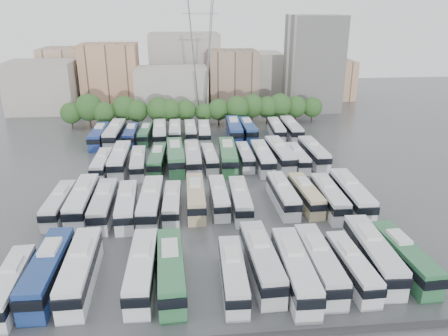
{
  "coord_description": "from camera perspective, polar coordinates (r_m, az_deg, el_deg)",
  "views": [
    {
      "loc": [
        -3.17,
        -64.61,
        29.08
      ],
      "look_at": [
        3.41,
        3.67,
        3.0
      ],
      "focal_mm": 35.0,
      "sensor_mm": 36.0,
      "label": 1
    }
  ],
  "objects": [
    {
      "name": "ground",
      "position": [
        70.92,
        -2.46,
        -3.41
      ],
      "size": [
        220.0,
        220.0,
        0.0
      ],
      "primitive_type": "plane",
      "color": "#424447",
      "rests_on": "ground"
    },
    {
      "name": "tree_line",
      "position": [
        109.62,
        -4.19,
        7.75
      ],
      "size": [
        65.27,
        7.86,
        8.47
      ],
      "color": "black",
      "rests_on": "ground"
    },
    {
      "name": "city_buildings",
      "position": [
        138.18,
        -7.38,
        11.82
      ],
      "size": [
        102.0,
        35.0,
        20.0
      ],
      "color": "#9E998E",
      "rests_on": "ground"
    },
    {
      "name": "apartment_tower",
      "position": [
        129.13,
        11.58,
        13.25
      ],
      "size": [
        14.0,
        14.0,
        26.0
      ],
      "primitive_type": "cube",
      "color": "silver",
      "rests_on": "ground"
    },
    {
      "name": "electricity_pylon",
      "position": [
        115.2,
        -3.02,
        15.6
      ],
      "size": [
        9.0,
        6.91,
        33.83
      ],
      "color": "slate",
      "rests_on": "ground"
    },
    {
      "name": "bus_r0_s0",
      "position": [
        51.58,
        -26.09,
        -13.56
      ],
      "size": [
        2.98,
        11.57,
        3.6
      ],
      "rotation": [
        0.0,
        0.0,
        0.04
      ],
      "color": "silver",
      "rests_on": "ground"
    },
    {
      "name": "bus_r0_s1",
      "position": [
        51.92,
        -22.01,
        -12.26
      ],
      "size": [
        3.0,
        13.39,
        4.2
      ],
      "rotation": [
        0.0,
        0.0,
        -0.01
      ],
      "color": "navy",
      "rests_on": "ground"
    },
    {
      "name": "bus_r0_s2",
      "position": [
        50.89,
        -18.25,
        -12.47
      ],
      "size": [
        3.14,
        13.28,
        4.15
      ],
      "rotation": [
        0.0,
        0.0,
        0.02
      ],
      "color": "white",
      "rests_on": "ground"
    },
    {
      "name": "bus_r0_s4",
      "position": [
        49.43,
        -10.66,
        -12.87
      ],
      "size": [
        2.97,
        12.75,
        3.99
      ],
      "rotation": [
        0.0,
        0.0,
        -0.02
      ],
      "color": "silver",
      "rests_on": "ground"
    },
    {
      "name": "bus_r0_s5",
      "position": [
        48.85,
        -6.96,
        -13.04
      ],
      "size": [
        3.4,
        13.04,
        4.06
      ],
      "rotation": [
        0.0,
        0.0,
        0.05
      ],
      "color": "#307143",
      "rests_on": "ground"
    },
    {
      "name": "bus_r0_s7",
      "position": [
        48.25,
        1.18,
        -13.65
      ],
      "size": [
        2.79,
        11.59,
        3.62
      ],
      "rotation": [
        0.0,
        0.0,
        -0.02
      ],
      "color": "silver",
      "rests_on": "ground"
    },
    {
      "name": "bus_r0_s8",
      "position": [
        50.16,
        4.89,
        -11.93
      ],
      "size": [
        3.35,
        13.16,
        4.1
      ],
      "rotation": [
        0.0,
        0.0,
        0.04
      ],
      "color": "silver",
      "rests_on": "ground"
    },
    {
      "name": "bus_r0_s9",
      "position": [
        49.11,
        9.23,
        -12.93
      ],
      "size": [
        3.05,
        13.13,
        4.11
      ],
      "rotation": [
        0.0,
        0.0,
        -0.01
      ],
      "color": "silver",
      "rests_on": "ground"
    },
    {
      "name": "bus_r0_s10",
      "position": [
        50.8,
        12.31,
        -12.0
      ],
      "size": [
        2.77,
        12.69,
        3.98
      ],
      "rotation": [
        0.0,
        0.0,
        -0.0
      ],
      "color": "silver",
      "rests_on": "ground"
    },
    {
      "name": "bus_r0_s11",
      "position": [
        51.51,
        16.35,
        -12.21
      ],
      "size": [
        2.81,
        11.28,
        3.52
      ],
      "rotation": [
        0.0,
        0.0,
        0.03
      ],
      "color": "silver",
      "rests_on": "ground"
    },
    {
      "name": "bus_r0_s12",
      "position": [
        53.99,
        18.87,
        -10.5
      ],
      "size": [
        3.34,
        13.31,
        4.15
      ],
      "rotation": [
        0.0,
        0.0,
        -0.04
      ],
      "color": "silver",
      "rests_on": "ground"
    },
    {
      "name": "bus_r0_s13",
      "position": [
        54.86,
        22.44,
        -10.67
      ],
      "size": [
        3.28,
        12.35,
        3.84
      ],
      "rotation": [
        0.0,
        0.0,
        0.05
      ],
      "color": "#2D6A40",
      "rests_on": "ground"
    },
    {
      "name": "bus_r1_s0",
      "position": [
        67.76,
        -20.7,
        -4.39
      ],
      "size": [
        2.77,
        11.57,
        3.62
      ],
      "rotation": [
        0.0,
        0.0,
        -0.02
      ],
      "color": "silver",
      "rests_on": "ground"
    },
    {
      "name": "bus_r1_s1",
      "position": [
        67.13,
        -18.01,
        -4.04
      ],
      "size": [
        2.94,
        13.18,
        4.13
      ],
      "rotation": [
        0.0,
        0.0,
        0.0
      ],
      "color": "white",
      "rests_on": "ground"
    },
    {
      "name": "bus_r1_s2",
      "position": [
        65.21,
        -15.44,
        -4.59
      ],
      "size": [
        2.87,
        12.58,
        3.94
      ],
      "rotation": [
        0.0,
        0.0,
        0.01
      ],
      "color": "silver",
      "rests_on": "ground"
    },
    {
      "name": "bus_r1_s3",
      "position": [
        64.29,
        -12.59,
        -4.78
      ],
      "size": [
        3.14,
        12.14,
        3.78
      ],
      "rotation": [
        0.0,
        0.0,
        0.04
      ],
      "color": "silver",
      "rests_on": "ground"
    },
    {
      "name": "bus_r1_s4",
      "position": [
        64.08,
        -9.54,
        -4.47
      ],
      "size": [
        3.32,
        13.23,
        4.12
      ],
      "rotation": [
        0.0,
        0.0,
        -0.03
      ],
      "color": "silver",
      "rests_on": "ground"
    },
    {
      "name": "bus_r1_s5",
      "position": [
        64.27,
        -6.79,
        -4.56
      ],
      "size": [
        2.67,
        11.04,
        3.44
      ],
      "rotation": [
        0.0,
        0.0,
        -0.03
      ],
      "color": "silver",
      "rests_on": "ground"
    },
    {
      "name": "bus_r1_s6",
      "position": [
        65.47,
        -3.73,
        -3.78
      ],
      "size": [
        2.71,
        12.23,
        3.83
      ],
      "rotation": [
        0.0,
        0.0,
        -0.0
      ],
      "color": "tan",
      "rests_on": "ground"
    },
    {
      "name": "bus_r1_s7",
      "position": [
        65.8,
        -0.66,
        -3.76
      ],
      "size": [
        2.51,
        11.13,
        3.48
      ],
      "rotation": [
        0.0,
        0.0,
        0.01
      ],
      "color": "silver",
      "rests_on": "ground"
    },
    {
      "name": "bus_r1_s8",
      "position": [
        64.7,
        2.11,
        -4.13
      ],
      "size": [
        2.81,
        11.8,
        3.69
      ],
      "rotation": [
        0.0,
        0.0,
        -0.02
      ],
      "color": "silver",
      "rests_on": "ground"
    },
    {
      "name": "bus_r1_s10",
      "position": [
        66.87,
        7.67,
        -3.41
      ],
      "size": [
        2.93,
        12.08,
        3.77
      ],
      "rotation": [
        0.0,
        0.0,
        0.03
      ],
      "color": "silver",
      "rests_on": "ground"
    },
    {
      "name": "bus_r1_s11",
      "position": [
        67.59,
        10.62,
        -3.4
      ],
      "size": [
        3.09,
        11.58,
        3.6
      ],
      "rotation": [
        0.0,
        0.0,
        0.05
      ],
      "color": "beige",
      "rests_on": "ground"
    },
    {
      "name": "bus_r1_s12",
      "position": [
        67.09,
        13.57,
        -3.72
      ],
      "size": [
        2.9,
        12.32,
        3.85
      ],
      "rotation": [
        0.0,
        0.0,
        -0.02
      ],
      "color": "silver",
      "rests_on": "ground"
    },
    {
      "name": "bus_r1_s13",
      "position": [
        68.36,
        16.25,
        -3.33
      ],
      "size": [
        3.24,
        13.62,
        4.25
      ],
      "rotation": [
        0.0,
        0.0,
        -0.02
      ],
      "color": "silver",
      "rests_on": "ground"
    },
    {
      "name": "bus_r2_s1",
      "position": [
        81.89,
        -15.67,
        0.5
      ],
      "size": [
        2.53,
        11.24,
        3.52
      ],
      "rotation": [
        0.0,
        0.0,
        -0.01
      ],
      "color": "silver",
      "rests_on": "ground"
    },
    {
      "name": "bus_r2_s2",
      "position": [
        82.62,
        -13.43,
        1.11
      ],
      "size": [
        2.98,
        13.2,
        4.13
      ],
      "rotation": [
        0.0,
        0.0,
        -0.01
      ],
      "color": "silver",
      "rests_on": "ground"
    },
    {
      "name": "bus_r2_s3",
      "position": [
        80.95,
        -11.14,
        0.71
      ],
      "size": [
        3.01,
        11.71,
        3.64
      ],
      "rotation": [
        0.0,
        0.0,
        0.04
      ],
      "color": "silver",
      "rests_on": "ground"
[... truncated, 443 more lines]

